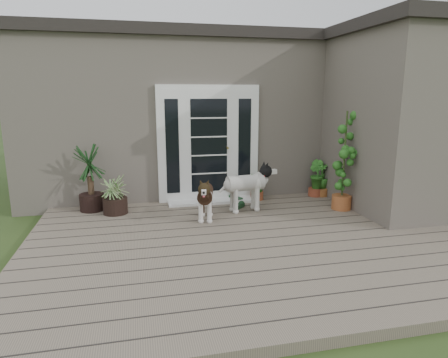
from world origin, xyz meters
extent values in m
cube|color=#6B5B4C|center=(0.00, 0.40, 0.06)|extent=(6.20, 4.60, 0.12)
cube|color=#665E54|center=(0.00, 4.65, 1.55)|extent=(7.40, 4.00, 3.10)
cube|color=#2D2826|center=(0.00, 4.65, 3.20)|extent=(7.60, 4.20, 0.20)
cube|color=#665E54|center=(2.90, 1.50, 1.55)|extent=(1.60, 2.40, 3.10)
cube|color=#2D2826|center=(2.90, 1.50, 3.20)|extent=(1.80, 2.60, 0.20)
cube|color=white|center=(-0.20, 2.60, 1.19)|extent=(1.90, 0.14, 2.15)
cube|color=white|center=(-0.20, 2.40, 0.14)|extent=(1.60, 0.40, 0.05)
imported|color=#195017|center=(0.70, 2.40, 0.37)|extent=(0.56, 0.56, 0.51)
imported|color=#194E16|center=(1.91, 2.40, 0.38)|extent=(0.38, 0.38, 0.51)
imported|color=#1C4E16|center=(2.03, 2.40, 0.37)|extent=(0.33, 0.33, 0.51)
camera|label=1|loc=(-1.53, -4.55, 2.12)|focal=31.40mm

